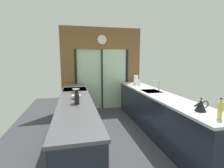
{
  "coord_description": "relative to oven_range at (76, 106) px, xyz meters",
  "views": [
    {
      "loc": [
        -0.93,
        -3.06,
        1.69
      ],
      "look_at": [
        -0.07,
        0.63,
        1.11
      ],
      "focal_mm": 26.53,
      "sensor_mm": 36.0,
      "label": 1
    }
  ],
  "objects": [
    {
      "name": "right_counter_run",
      "position": [
        1.82,
        -0.95,
        0.01
      ],
      "size": [
        0.62,
        3.8,
        0.92
      ],
      "color": "#1E232D",
      "rests_on": "ground_plane"
    },
    {
      "name": "sink_faucet",
      "position": [
        1.96,
        -0.7,
        0.63
      ],
      "size": [
        0.19,
        0.02,
        0.24
      ],
      "color": "#B7BABC",
      "rests_on": "right_counter_run"
    },
    {
      "name": "soap_bottle_far",
      "position": [
        1.8,
        0.07,
        0.56
      ],
      "size": [
        0.07,
        0.07,
        0.24
      ],
      "color": "silver",
      "rests_on": "right_counter_run"
    },
    {
      "name": "kettle",
      "position": [
        1.8,
        -2.3,
        0.56
      ],
      "size": [
        0.25,
        0.16,
        0.21
      ],
      "color": "black",
      "rests_on": "right_counter_run"
    },
    {
      "name": "paper_towel_roll",
      "position": [
        1.8,
        0.32,
        0.6
      ],
      "size": [
        0.15,
        0.15,
        0.3
      ],
      "color": "#B7BABC",
      "rests_on": "right_counter_run"
    },
    {
      "name": "oven_range",
      "position": [
        0.0,
        0.0,
        0.0
      ],
      "size": [
        0.6,
        0.6,
        0.92
      ],
      "color": "#B7BABC",
      "rests_on": "ground_plane"
    },
    {
      "name": "left_counter_run",
      "position": [
        -0.0,
        -1.12,
        0.01
      ],
      "size": [
        0.62,
        3.8,
        0.92
      ],
      "color": "#1E232D",
      "rests_on": "ground_plane"
    },
    {
      "name": "back_wall_unit",
      "position": [
        0.91,
        1.15,
        1.07
      ],
      "size": [
        2.64,
        0.12,
        2.7
      ],
      "color": "brown",
      "rests_on": "ground_plane"
    },
    {
      "name": "soap_bottle_near",
      "position": [
        1.8,
        -2.63,
        0.59
      ],
      "size": [
        0.06,
        0.06,
        0.28
      ],
      "color": "#D1CC4C",
      "rests_on": "right_counter_run"
    },
    {
      "name": "mixing_bowl_far",
      "position": [
        0.02,
        -0.46,
        0.51
      ],
      "size": [
        0.18,
        0.18,
        0.08
      ],
      "color": "gray",
      "rests_on": "left_counter_run"
    },
    {
      "name": "knife_block",
      "position": [
        0.02,
        -1.45,
        0.56
      ],
      "size": [
        0.08,
        0.14,
        0.24
      ],
      "color": "black",
      "rests_on": "left_counter_run"
    },
    {
      "name": "mixing_bowl_near",
      "position": [
        0.02,
        -1.06,
        0.5
      ],
      "size": [
        0.18,
        0.18,
        0.07
      ],
      "color": "silver",
      "rests_on": "left_counter_run"
    },
    {
      "name": "ground_plane",
      "position": [
        0.91,
        -0.65,
        -0.47
      ],
      "size": [
        5.04,
        7.6,
        0.02
      ],
      "primitive_type": "cube",
      "color": "#38383D"
    }
  ]
}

